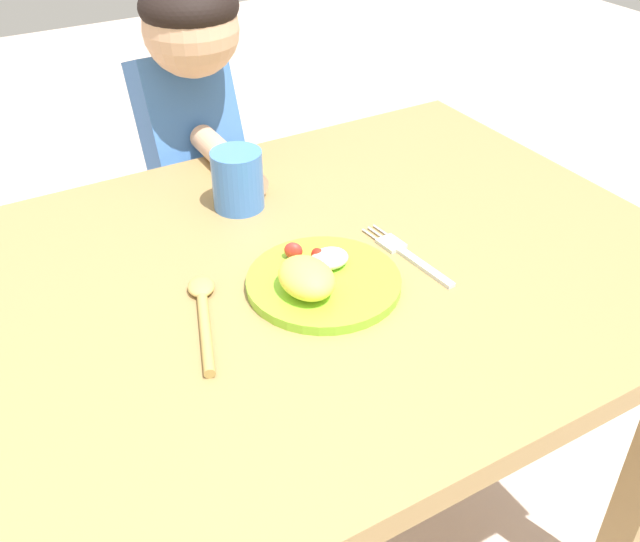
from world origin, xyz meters
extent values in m
cube|color=#997A48|center=(0.00, 0.00, 0.73)|extent=(1.30, 0.82, 0.04)
cube|color=#9C8051|center=(0.57, 0.33, 0.36)|extent=(0.06, 0.06, 0.72)
cylinder|color=#87D030|center=(0.09, -0.05, 0.76)|extent=(0.22, 0.22, 0.01)
ellipsoid|color=#F9D94F|center=(0.05, -0.07, 0.79)|extent=(0.07, 0.09, 0.05)
ellipsoid|color=red|center=(0.10, -0.02, 0.78)|extent=(0.02, 0.03, 0.02)
ellipsoid|color=red|center=(0.07, 0.01, 0.78)|extent=(0.03, 0.03, 0.03)
ellipsoid|color=silver|center=(0.11, -0.03, 0.78)|extent=(0.06, 0.05, 0.02)
cube|color=silver|center=(0.23, -0.09, 0.76)|extent=(0.02, 0.11, 0.01)
cube|color=silver|center=(0.23, -0.01, 0.76)|extent=(0.03, 0.04, 0.01)
cylinder|color=silver|center=(0.24, 0.03, 0.76)|extent=(0.01, 0.04, 0.00)
cylinder|color=silver|center=(0.23, 0.02, 0.76)|extent=(0.01, 0.04, 0.00)
cylinder|color=silver|center=(0.21, 0.02, 0.76)|extent=(0.01, 0.04, 0.00)
cylinder|color=tan|center=(-0.10, -0.07, 0.76)|extent=(0.06, 0.15, 0.01)
ellipsoid|color=tan|center=(-0.06, 0.02, 0.76)|extent=(0.05, 0.06, 0.02)
cylinder|color=#4079D6|center=(0.08, 0.21, 0.80)|extent=(0.08, 0.08, 0.10)
cube|color=#4C4E63|center=(0.11, 0.56, 0.29)|extent=(0.19, 0.12, 0.59)
cube|color=#3F72BF|center=(0.11, 0.50, 0.75)|extent=(0.17, 0.22, 0.35)
sphere|color=#D8A884|center=(0.11, 0.45, 0.98)|extent=(0.17, 0.17, 0.17)
ellipsoid|color=black|center=(0.11, 0.45, 1.02)|extent=(0.17, 0.17, 0.09)
cylinder|color=#D8A884|center=(0.11, 0.33, 0.78)|extent=(0.05, 0.23, 0.05)
camera|label=1|loc=(-0.33, -0.75, 1.35)|focal=40.60mm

